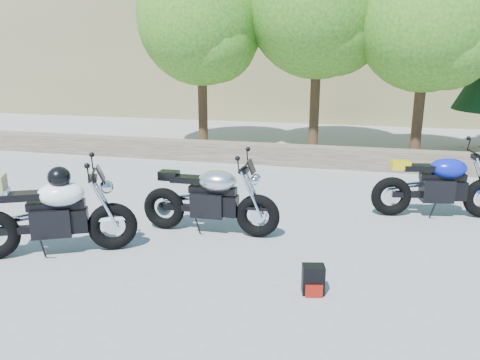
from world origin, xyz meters
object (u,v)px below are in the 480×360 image
(silver_bike, at_px, (211,200))
(backpack, at_px, (313,280))
(blue_bike, at_px, (439,186))
(white_bike, at_px, (52,212))

(silver_bike, distance_m, backpack, 2.41)
(blue_bike, xyz_separation_m, backpack, (-1.85, -3.29, -0.39))
(silver_bike, relative_size, backpack, 6.33)
(white_bike, height_order, blue_bike, white_bike)
(white_bike, height_order, backpack, white_bike)
(white_bike, bearing_deg, silver_bike, 8.65)
(white_bike, distance_m, blue_bike, 6.31)
(silver_bike, xyz_separation_m, blue_bike, (3.62, 1.70, 0.01))
(silver_bike, relative_size, white_bike, 1.05)
(silver_bike, distance_m, blue_bike, 4.00)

